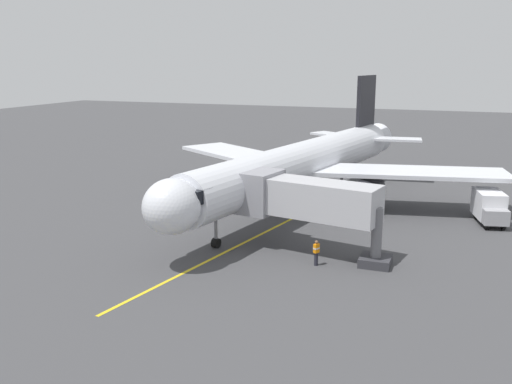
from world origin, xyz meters
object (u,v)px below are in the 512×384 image
Objects in this scene: airplane at (304,163)px; box_truck_portside at (490,207)px; ground_crew_marshaller at (316,252)px; jet_bridge at (300,199)px; tug_near_nose at (236,174)px.

box_truck_portside is (-15.87, -0.04, -2.62)m from airplane.
ground_crew_marshaller is at bearing 53.29° from box_truck_portside.
tug_near_nose is (13.28, -20.62, -3.06)m from jet_bridge.
jet_bridge is at bearing 122.78° from tug_near_nose.
ground_crew_marshaller is (-5.02, 14.52, -3.12)m from airplane.
airplane is 8.15× the size of box_truck_portside.
jet_bridge is 17.75m from box_truck_portside.
airplane is at bearing 0.13° from box_truck_portside.
airplane reaches higher than ground_crew_marshaller.
jet_bridge is at bearing 104.52° from airplane.
box_truck_portside is at bearing 161.93° from tug_near_nose.
jet_bridge is 6.73× the size of ground_crew_marshaller.
jet_bridge is 4.80× the size of tug_near_nose.
airplane is at bearing -75.48° from jet_bridge.
tug_near_nose is (10.15, -8.53, -3.30)m from airplane.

